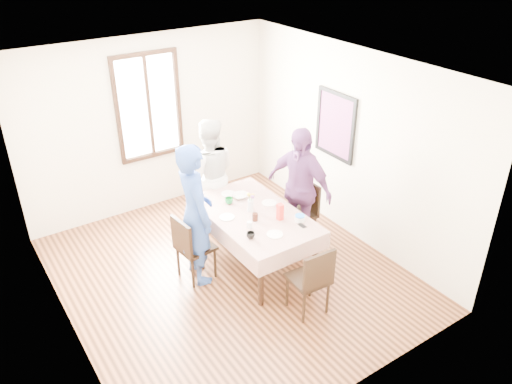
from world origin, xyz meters
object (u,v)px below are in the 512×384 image
chair_left (196,247)px  person_far (211,175)px  chair_right (298,214)px  person_left (195,214)px  chair_far (212,198)px  chair_near (308,278)px  dining_table (254,238)px  person_right (298,188)px

chair_left → person_far: (0.79, 0.96, 0.39)m
chair_right → chair_left: bearing=84.4°
person_left → person_far: bearing=-31.7°
chair_far → person_left: (-0.76, -0.98, 0.48)m
chair_far → person_far: 0.39m
chair_left → chair_near: same height
chair_far → person_far: person_far is taller
chair_near → chair_right: bearing=59.8°
person_left → dining_table: bearing=-94.6°
dining_table → chair_near: (0.00, -1.14, 0.08)m
person_left → person_right: person_left is taller
chair_left → chair_right: 1.57m
chair_left → chair_near: bearing=25.2°
dining_table → person_far: (0.00, 1.12, 0.47)m
chair_far → chair_near: 2.27m
chair_right → chair_near: size_ratio=1.00×
dining_table → chair_left: (-0.79, 0.15, 0.08)m
chair_left → person_left: bearing=83.9°
person_right → chair_near: bearing=-48.6°
person_left → person_right: 1.53m
chair_left → person_far: size_ratio=0.54×
person_left → chair_far: bearing=-31.1°
dining_table → person_right: bearing=3.9°
chair_left → person_far: person_far is taller
chair_far → chair_near: (0.00, -2.27, 0.00)m
chair_right → chair_far: (-0.79, 1.08, 0.00)m
chair_right → person_left: size_ratio=0.49×
chair_far → person_right: person_right is taller
chair_far → person_far: size_ratio=0.54×
chair_left → person_right: 1.61m
chair_near → person_left: person_left is taller
person_right → chair_right: bearing=74.2°
chair_right → person_left: (-1.55, 0.10, 0.48)m
chair_left → person_far: 1.30m
chair_left → chair_far: size_ratio=1.00×
chair_left → person_right: person_right is taller
dining_table → chair_right: chair_right is taller
dining_table → person_left: person_left is taller
chair_far → chair_left: bearing=50.8°
chair_far → person_right: size_ratio=0.52×
person_far → chair_far: bearing=-66.5°
chair_left → chair_far: same height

